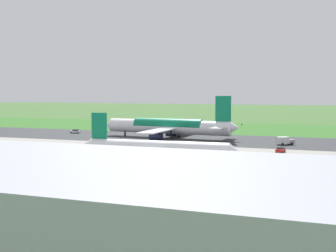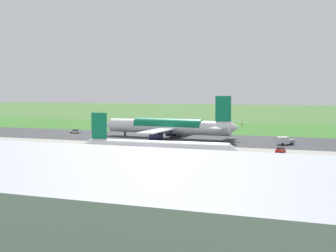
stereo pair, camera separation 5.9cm
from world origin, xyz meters
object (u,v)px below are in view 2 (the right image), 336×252
object	(u,v)px
service_truck_fuel	(114,144)
traffic_cone_orange	(228,130)
terminal_building	(10,230)
service_car_ops	(75,131)
airliner_parked_mid	(156,148)
service_car_followme	(281,150)
airliner_main	(169,126)
service_truck_baggage	(284,141)
no_stopping_sign	(242,126)

from	to	relation	value
service_truck_fuel	traffic_cone_orange	size ratio (longest dim) A/B	10.87
terminal_building	service_car_ops	distance (m)	144.57
airliner_parked_mid	service_car_followme	size ratio (longest dim) A/B	9.10
terminal_building	airliner_main	bearing A→B (deg)	-76.95
terminal_building	service_truck_baggage	distance (m)	115.42
airliner_parked_mid	traffic_cone_orange	xyz separation A→B (m)	(-1.43, -87.36, -2.98)
no_stopping_sign	airliner_parked_mid	bearing A→B (deg)	85.98
service_truck_fuel	traffic_cone_orange	xyz separation A→B (m)	(-21.95, -69.59, -1.13)
service_truck_baggage	service_car_followme	xyz separation A→B (m)	(-0.03, 17.83, -0.56)
service_truck_baggage	service_car_ops	xyz separation A→B (m)	(84.75, -11.47, -0.56)
service_truck_fuel	service_car_ops	size ratio (longest dim) A/B	1.40
service_car_followme	service_truck_fuel	world-z (taller)	service_truck_fuel
airliner_main	service_truck_fuel	distance (m)	32.59
service_truck_baggage	service_car_ops	size ratio (longest dim) A/B	1.43
airliner_main	service_truck_baggage	size ratio (longest dim) A/B	8.89
terminal_building	service_car_followme	size ratio (longest dim) A/B	23.63
service_truck_fuel	service_car_ops	bearing A→B (deg)	-45.38
service_truck_fuel	no_stopping_sign	size ratio (longest dim) A/B	2.28
airliner_main	no_stopping_sign	xyz separation A→B (m)	(-20.12, -44.21, -2.80)
terminal_building	traffic_cone_orange	xyz separation A→B (m)	(13.18, -159.37, -6.30)
service_car_ops	service_car_followme	bearing A→B (deg)	160.93
airliner_parked_mid	terminal_building	bearing A→B (deg)	101.47
airliner_main	service_car_followme	bearing A→B (deg)	149.47
airliner_main	no_stopping_sign	bearing A→B (deg)	-114.48
no_stopping_sign	traffic_cone_orange	xyz separation A→B (m)	(5.16, 6.31, -1.28)
airliner_main	service_car_followme	size ratio (longest dim) A/B	12.08
airliner_parked_mid	traffic_cone_orange	distance (m)	87.42
airliner_main	service_truck_fuel	size ratio (longest dim) A/B	9.06
airliner_main	traffic_cone_orange	world-z (taller)	airliner_main
terminal_building	service_car_followme	world-z (taller)	terminal_building
terminal_building	service_truck_fuel	xyz separation A→B (m)	(35.13, -89.78, -5.18)
terminal_building	service_truck_fuel	distance (m)	96.55
service_truck_fuel	traffic_cone_orange	world-z (taller)	service_truck_fuel
service_truck_baggage	service_car_ops	bearing A→B (deg)	-7.71
service_truck_fuel	no_stopping_sign	bearing A→B (deg)	-109.65
airliner_main	no_stopping_sign	world-z (taller)	airliner_main
service_truck_fuel	terminal_building	bearing A→B (deg)	111.37
terminal_building	no_stopping_sign	distance (m)	165.95
terminal_building	service_truck_baggage	xyz separation A→B (m)	(-13.96, -114.45, -5.18)
no_stopping_sign	traffic_cone_orange	bearing A→B (deg)	50.76
airliner_parked_mid	traffic_cone_orange	world-z (taller)	airliner_parked_mid
service_truck_fuel	no_stopping_sign	world-z (taller)	service_truck_fuel
service_car_followme	service_car_ops	bearing A→B (deg)	-19.07
service_car_ops	traffic_cone_orange	distance (m)	66.62
service_car_followme	service_car_ops	world-z (taller)	same
service_truck_baggage	service_car_ops	distance (m)	85.53
terminal_building	traffic_cone_orange	bearing A→B (deg)	-85.27
service_car_followme	airliner_main	bearing A→B (deg)	-30.53
service_truck_baggage	service_car_followme	size ratio (longest dim) A/B	1.36
service_car_ops	airliner_parked_mid	bearing A→B (deg)	136.18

